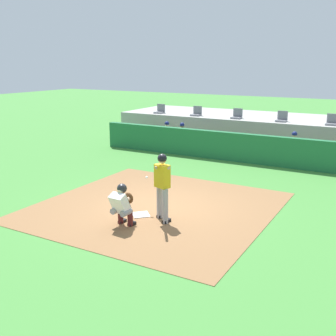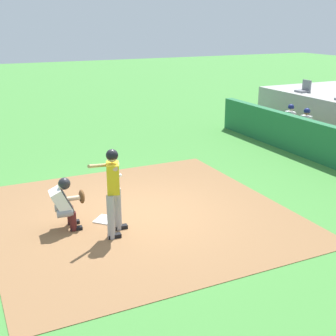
# 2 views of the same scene
# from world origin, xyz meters

# --- Properties ---
(ground_plane) EXTENTS (80.00, 80.00, 0.00)m
(ground_plane) POSITION_xyz_m (0.00, 0.00, 0.00)
(ground_plane) COLOR #428438
(dirt_infield) EXTENTS (6.40, 6.40, 0.01)m
(dirt_infield) POSITION_xyz_m (0.00, 0.00, 0.01)
(dirt_infield) COLOR olive
(dirt_infield) RESTS_ON ground
(home_plate) EXTENTS (0.62, 0.62, 0.02)m
(home_plate) POSITION_xyz_m (0.00, -0.80, 0.02)
(home_plate) COLOR white
(home_plate) RESTS_ON dirt_infield
(batter_at_plate) EXTENTS (0.60, 0.85, 1.80)m
(batter_at_plate) POSITION_xyz_m (0.69, -0.83, 1.04)
(batter_at_plate) COLOR #99999E
(batter_at_plate) RESTS_ON ground
(catcher_crouched) EXTENTS (0.50, 1.60, 1.13)m
(catcher_crouched) POSITION_xyz_m (0.01, -1.64, 0.61)
(catcher_crouched) COLOR gray
(catcher_crouched) RESTS_ON ground
(dugout_player_0) EXTENTS (0.49, 0.70, 1.30)m
(dugout_player_0) POSITION_xyz_m (-3.90, 7.34, 0.67)
(dugout_player_0) COLOR #939399
(dugout_player_0) RESTS_ON ground
(dugout_player_1) EXTENTS (0.49, 0.70, 1.30)m
(dugout_player_1) POSITION_xyz_m (-3.07, 7.34, 0.67)
(dugout_player_1) COLOR #939399
(dugout_player_1) RESTS_ON ground
(stadium_seat_0) EXTENTS (0.46, 0.46, 0.48)m
(stadium_seat_0) POSITION_xyz_m (-5.42, 9.38, 1.53)
(stadium_seat_0) COLOR slate
(stadium_seat_0) RESTS_ON stands_platform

